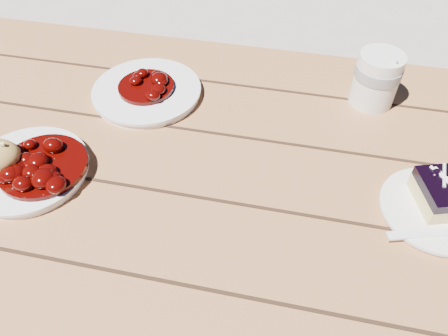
% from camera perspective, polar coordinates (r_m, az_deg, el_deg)
% --- Properties ---
extents(ground, '(60.00, 60.00, 0.00)m').
position_cam_1_polar(ground, '(1.44, -6.56, -19.50)').
color(ground, '#AFA99E').
rests_on(ground, ground).
extents(picnic_table, '(2.00, 1.55, 0.75)m').
position_cam_1_polar(picnic_table, '(0.94, -9.59, -5.00)').
color(picnic_table, brown).
rests_on(picnic_table, ground).
extents(main_plate, '(0.20, 0.20, 0.02)m').
position_cam_1_polar(main_plate, '(0.84, -24.22, -0.31)').
color(main_plate, white).
rests_on(main_plate, picnic_table).
extents(goulash_stew, '(0.15, 0.15, 0.04)m').
position_cam_1_polar(goulash_stew, '(0.80, -22.89, 1.02)').
color(goulash_stew, '#3E0302').
rests_on(goulash_stew, main_plate).
extents(dessert_plate, '(0.17, 0.17, 0.01)m').
position_cam_1_polar(dessert_plate, '(0.79, 25.87, -4.97)').
color(dessert_plate, white).
rests_on(dessert_plate, picnic_table).
extents(blueberry_cake, '(0.11, 0.11, 0.05)m').
position_cam_1_polar(blueberry_cake, '(0.78, 27.13, -2.89)').
color(blueberry_cake, '#ECD581').
rests_on(blueberry_cake, dessert_plate).
extents(fork_dessert, '(0.16, 0.07, 0.00)m').
position_cam_1_polar(fork_dessert, '(0.74, 25.03, -7.71)').
color(fork_dessert, white).
rests_on(fork_dessert, dessert_plate).
extents(coffee_cup, '(0.09, 0.09, 0.11)m').
position_cam_1_polar(coffee_cup, '(0.93, 19.26, 10.88)').
color(coffee_cup, white).
rests_on(coffee_cup, picnic_table).
extents(second_plate, '(0.22, 0.22, 0.02)m').
position_cam_1_polar(second_plate, '(0.94, -10.02, 9.74)').
color(second_plate, white).
rests_on(second_plate, picnic_table).
extents(second_stew, '(0.12, 0.12, 0.04)m').
position_cam_1_polar(second_stew, '(0.92, -10.26, 11.16)').
color(second_stew, '#3E0302').
rests_on(second_stew, second_plate).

